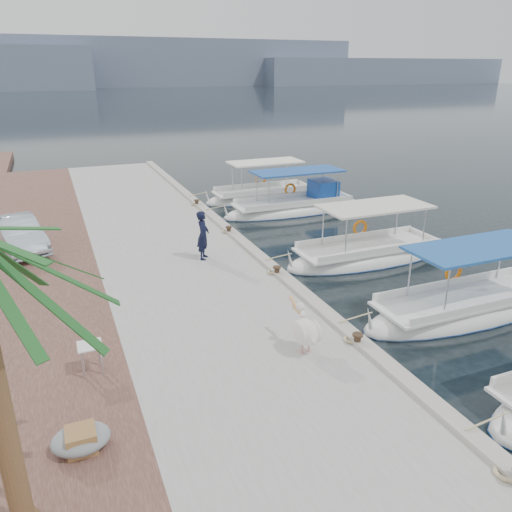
{
  "coord_description": "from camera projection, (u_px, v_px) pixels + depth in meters",
  "views": [
    {
      "loc": [
        -7.05,
        -12.93,
        7.24
      ],
      "look_at": [
        -1.0,
        1.82,
        1.2
      ],
      "focal_mm": 35.0,
      "sensor_mm": 36.0,
      "label": 1
    }
  ],
  "objects": [
    {
      "name": "fishing_caique_e",
      "position": [
        262.0,
        198.0,
        29.07
      ],
      "size": [
        6.97,
        2.12,
        2.83
      ],
      "color": "white",
      "rests_on": "ground"
    },
    {
      "name": "fishing_caique_d",
      "position": [
        295.0,
        209.0,
        26.58
      ],
      "size": [
        7.92,
        2.19,
        2.83
      ],
      "color": "white",
      "rests_on": "ground"
    },
    {
      "name": "concrete_quay",
      "position": [
        178.0,
        259.0,
        19.42
      ],
      "size": [
        6.0,
        40.0,
        0.5
      ],
      "primitive_type": "cube",
      "color": "#969691",
      "rests_on": "ground"
    },
    {
      "name": "fishing_caique_b",
      "position": [
        465.0,
        310.0,
        15.58
      ],
      "size": [
        7.47,
        2.16,
        2.83
      ],
      "color": "white",
      "rests_on": "ground"
    },
    {
      "name": "folding_table",
      "position": [
        91.0,
        352.0,
        11.61
      ],
      "size": [
        0.55,
        0.55,
        0.73
      ],
      "color": "silver",
      "rests_on": "cobblestone_strip"
    },
    {
      "name": "pelican",
      "position": [
        306.0,
        330.0,
        12.42
      ],
      "size": [
        0.58,
        1.53,
        1.19
      ],
      "color": "tan",
      "rests_on": "concrete_quay"
    },
    {
      "name": "quay_curb",
      "position": [
        244.0,
        243.0,
        20.3
      ],
      "size": [
        0.44,
        40.0,
        0.12
      ],
      "primitive_type": "cube",
      "color": "#A29C90",
      "rests_on": "concrete_quay"
    },
    {
      "name": "cobblestone_strip",
      "position": [
        39.0,
        278.0,
        17.65
      ],
      "size": [
        4.0,
        40.0,
        0.5
      ],
      "primitive_type": "cube",
      "color": "#51322B",
      "rests_on": "ground"
    },
    {
      "name": "wooden_crate",
      "position": [
        81.0,
        440.0,
        9.31
      ],
      "size": [
        0.55,
        0.55,
        0.44
      ],
      "primitive_type": "cube",
      "color": "brown",
      "rests_on": "cobblestone_strip"
    },
    {
      "name": "mooring_bollards",
      "position": [
        277.0,
        270.0,
        17.18
      ],
      "size": [
        0.28,
        20.28,
        0.33
      ],
      "color": "black",
      "rests_on": "concrete_quay"
    },
    {
      "name": "parked_car",
      "position": [
        18.0,
        234.0,
        19.43
      ],
      "size": [
        2.38,
        4.22,
        1.32
      ],
      "primitive_type": "imported",
      "rotation": [
        0.0,
        0.0,
        0.26
      ],
      "color": "#AFBBC8",
      "rests_on": "cobblestone_strip"
    },
    {
      "name": "distant_hills",
      "position": [
        137.0,
        66.0,
        198.38
      ],
      "size": [
        330.0,
        60.0,
        18.0
      ],
      "color": "slate",
      "rests_on": "ground"
    },
    {
      "name": "tarp_bundle",
      "position": [
        81.0,
        439.0,
        9.37
      ],
      "size": [
        1.1,
        0.9,
        0.4
      ],
      "primitive_type": "ellipsoid",
      "color": "gray",
      "rests_on": "cobblestone_strip"
    },
    {
      "name": "fishing_caique_c",
      "position": [
        367.0,
        257.0,
        19.99
      ],
      "size": [
        7.17,
        2.31,
        2.83
      ],
      "color": "white",
      "rests_on": "ground"
    },
    {
      "name": "ground",
      "position": [
        305.0,
        304.0,
        16.25
      ],
      "size": [
        400.0,
        400.0,
        0.0
      ],
      "primitive_type": "plane",
      "color": "black",
      "rests_on": "ground"
    },
    {
      "name": "fisherman",
      "position": [
        203.0,
        235.0,
        18.47
      ],
      "size": [
        0.7,
        0.8,
        1.83
      ],
      "primitive_type": "imported",
      "rotation": [
        0.0,
        0.0,
        1.08
      ],
      "color": "black",
      "rests_on": "concrete_quay"
    }
  ]
}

